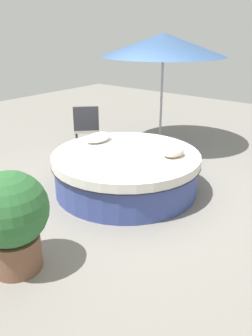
{
  "coord_description": "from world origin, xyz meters",
  "views": [
    {
      "loc": [
        4.03,
        3.21,
        2.51
      ],
      "look_at": [
        0.0,
        0.0,
        0.38
      ],
      "focal_mm": 36.91,
      "sensor_mm": 36.0,
      "label": 1
    }
  ],
  "objects_px": {
    "round_bed": "(126,171)",
    "patio_umbrella": "(163,45)",
    "throw_pillow_0": "(173,151)",
    "throw_pillow_1": "(98,137)",
    "patio_chair": "(86,125)",
    "planter": "(11,217)"
  },
  "relations": [
    {
      "from": "throw_pillow_1",
      "to": "patio_umbrella",
      "type": "relative_size",
      "value": 0.2
    },
    {
      "from": "throw_pillow_1",
      "to": "patio_umbrella",
      "type": "distance_m",
      "value": 2.56
    },
    {
      "from": "round_bed",
      "to": "patio_chair",
      "type": "distance_m",
      "value": 2.13
    },
    {
      "from": "throw_pillow_0",
      "to": "throw_pillow_1",
      "type": "distance_m",
      "value": 1.41
    },
    {
      "from": "round_bed",
      "to": "patio_umbrella",
      "type": "bearing_deg",
      "value": -159.75
    },
    {
      "from": "throw_pillow_1",
      "to": "patio_chair",
      "type": "distance_m",
      "value": 1.4
    },
    {
      "from": "throw_pillow_0",
      "to": "throw_pillow_1",
      "type": "xyz_separation_m",
      "value": [
        0.19,
        -1.4,
        -0.0
      ]
    },
    {
      "from": "patio_chair",
      "to": "patio_umbrella",
      "type": "distance_m",
      "value": 2.28
    },
    {
      "from": "throw_pillow_0",
      "to": "throw_pillow_1",
      "type": "relative_size",
      "value": 0.76
    },
    {
      "from": "throw_pillow_1",
      "to": "patio_umbrella",
      "type": "height_order",
      "value": "patio_umbrella"
    },
    {
      "from": "patio_chair",
      "to": "planter",
      "type": "relative_size",
      "value": 0.85
    },
    {
      "from": "throw_pillow_1",
      "to": "patio_chair",
      "type": "bearing_deg",
      "value": -126.52
    },
    {
      "from": "throw_pillow_1",
      "to": "patio_chair",
      "type": "relative_size",
      "value": 0.54
    },
    {
      "from": "round_bed",
      "to": "planter",
      "type": "distance_m",
      "value": 2.35
    },
    {
      "from": "throw_pillow_0",
      "to": "throw_pillow_1",
      "type": "height_order",
      "value": "throw_pillow_0"
    },
    {
      "from": "round_bed",
      "to": "throw_pillow_1",
      "type": "distance_m",
      "value": 0.86
    },
    {
      "from": "patio_umbrella",
      "to": "planter",
      "type": "xyz_separation_m",
      "value": [
        4.61,
        1.14,
        -1.49
      ]
    },
    {
      "from": "patio_chair",
      "to": "patio_umbrella",
      "type": "bearing_deg",
      "value": 6.35
    },
    {
      "from": "patio_umbrella",
      "to": "planter",
      "type": "distance_m",
      "value": 4.97
    },
    {
      "from": "patio_chair",
      "to": "throw_pillow_1",
      "type": "bearing_deg",
      "value": -81.94
    },
    {
      "from": "round_bed",
      "to": "throw_pillow_1",
      "type": "height_order",
      "value": "throw_pillow_1"
    },
    {
      "from": "throw_pillow_1",
      "to": "planter",
      "type": "bearing_deg",
      "value": 22.77
    }
  ]
}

